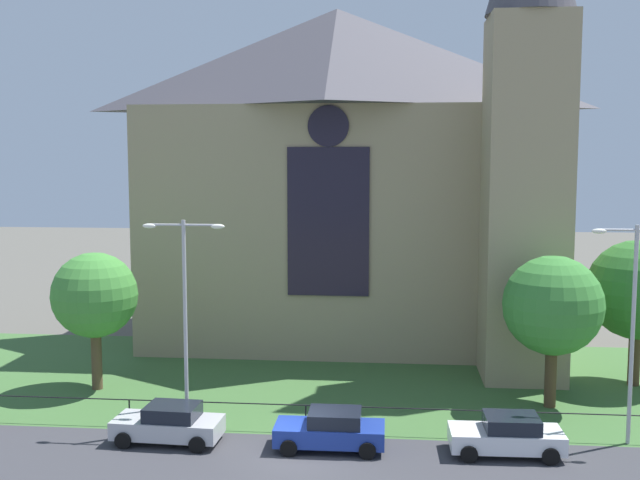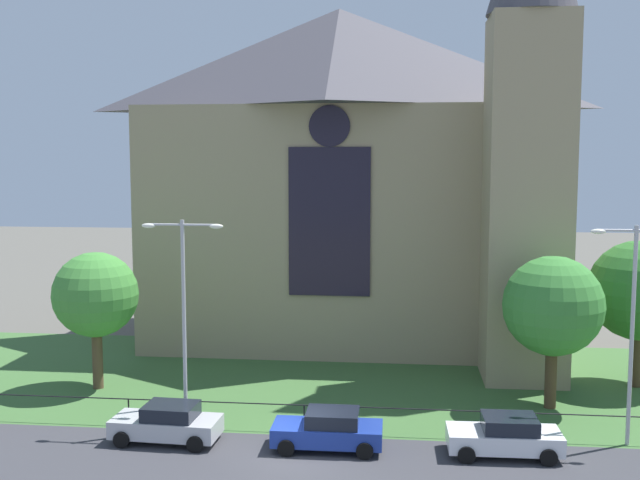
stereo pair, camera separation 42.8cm
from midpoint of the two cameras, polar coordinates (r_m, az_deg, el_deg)
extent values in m
plane|color=#56544C|center=(39.15, 0.69, -10.34)|extent=(160.00, 160.00, 0.00)
cube|color=#38383D|center=(27.93, -1.78, -17.30)|extent=(120.00, 8.00, 0.01)
cube|color=#3D6633|center=(37.25, 0.39, -11.21)|extent=(120.00, 20.00, 0.01)
cube|color=tan|center=(46.92, 1.67, 1.12)|extent=(22.00, 12.00, 14.00)
pyramid|color=#47444C|center=(47.11, 1.71, 13.33)|extent=(22.00, 12.00, 6.00)
cube|color=black|center=(40.85, 1.01, 1.36)|extent=(4.40, 0.16, 8.00)
cylinder|color=black|center=(40.75, 1.02, 8.52)|extent=(2.20, 0.15, 2.20)
cube|color=tan|center=(39.17, 15.49, 2.83)|extent=(4.00, 4.00, 18.00)
cylinder|color=black|center=(31.72, -0.80, -12.26)|extent=(29.63, 0.05, 0.05)
cylinder|color=black|center=(33.57, -13.76, -12.38)|extent=(0.06, 0.07, 1.10)
cylinder|color=black|center=(31.90, -0.80, -13.19)|extent=(0.07, 0.07, 1.10)
cylinder|color=black|center=(31.90, 12.91, -13.35)|extent=(0.06, 0.07, 1.10)
cylinder|color=#4C3823|center=(36.01, 17.21, -9.64)|extent=(0.52, 0.52, 2.97)
sphere|color=#387F33|center=(35.30, 17.37, -4.72)|extent=(4.43, 4.43, 4.43)
cylinder|color=brown|center=(38.71, -16.00, -8.42)|extent=(0.50, 0.50, 3.08)
sphere|color=#428C38|center=(38.06, -16.14, -3.93)|extent=(4.09, 4.09, 4.09)
cylinder|color=#4C3823|center=(40.70, 22.84, -8.05)|extent=(0.57, 0.57, 2.94)
sphere|color=#2D6B28|center=(40.05, 23.04, -3.48)|extent=(4.83, 4.83, 4.83)
cylinder|color=#B2B2B7|center=(31.72, -9.74, -6.31)|extent=(0.16, 0.16, 8.64)
cylinder|color=#B2B2B7|center=(31.30, -11.11, 1.14)|extent=(1.40, 0.10, 0.10)
cylinder|color=#B2B2B7|center=(30.91, -8.63, 1.12)|extent=(1.40, 0.10, 0.10)
ellipsoid|color=white|center=(31.52, -12.33, 1.06)|extent=(0.57, 0.26, 0.20)
ellipsoid|color=white|center=(30.75, -7.37, 1.02)|extent=(0.57, 0.26, 0.20)
cylinder|color=#B2B2B7|center=(31.85, 22.66, -6.69)|extent=(0.16, 0.16, 8.59)
cylinder|color=#B2B2B7|center=(31.03, 21.73, 0.68)|extent=(1.40, 0.10, 0.10)
ellipsoid|color=white|center=(30.85, 20.47, 0.61)|extent=(0.57, 0.26, 0.20)
cube|color=#B7B7BC|center=(31.39, -11.03, -13.52)|extent=(4.28, 2.00, 0.70)
cube|color=black|center=(31.12, -10.70, -12.47)|extent=(2.08, 1.70, 0.55)
cylinder|color=black|center=(31.23, -14.22, -14.27)|extent=(0.65, 0.25, 0.64)
cylinder|color=black|center=(32.78, -12.95, -13.24)|extent=(0.65, 0.25, 0.64)
cylinder|color=black|center=(30.24, -8.92, -14.84)|extent=(0.65, 0.25, 0.64)
cylinder|color=black|center=(31.85, -7.89, -13.72)|extent=(0.65, 0.25, 0.64)
cube|color=#1E3899|center=(30.13, 0.98, -14.26)|extent=(4.21, 1.83, 0.70)
cube|color=black|center=(29.90, 1.37, -13.15)|extent=(2.01, 1.62, 0.55)
cylinder|color=black|center=(29.54, -2.12, -15.29)|extent=(0.64, 0.23, 0.64)
cylinder|color=black|center=(31.21, -1.66, -14.09)|extent=(0.64, 0.23, 0.64)
cylinder|color=black|center=(29.31, 3.80, -15.47)|extent=(0.64, 0.23, 0.64)
cylinder|color=black|center=(30.99, 3.91, -14.25)|extent=(0.64, 0.23, 0.64)
cube|color=silver|center=(30.37, 13.99, -14.28)|extent=(4.24, 1.90, 0.70)
cube|color=black|center=(30.19, 14.40, -13.15)|extent=(2.04, 1.65, 0.55)
cylinder|color=black|center=(29.44, 11.33, -15.49)|extent=(0.65, 0.24, 0.64)
cylinder|color=black|center=(31.11, 10.94, -14.27)|extent=(0.65, 0.24, 0.64)
cylinder|color=black|center=(29.91, 17.14, -15.29)|extent=(0.65, 0.24, 0.64)
cylinder|color=black|center=(31.56, 16.42, -14.11)|extent=(0.65, 0.24, 0.64)
camera|label=1|loc=(0.21, -89.66, 0.04)|focal=42.78mm
camera|label=2|loc=(0.21, 90.34, -0.04)|focal=42.78mm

